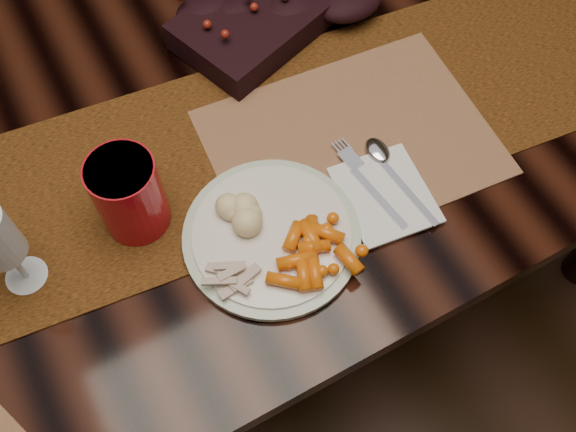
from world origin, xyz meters
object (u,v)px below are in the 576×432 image
dinner_plate (272,235)px  napkin (385,195)px  mashed_potatoes (243,208)px  dining_table (216,208)px  wine_glass (4,250)px  turkey_shreds (231,277)px  red_cup (129,195)px  centerpiece (271,5)px  baby_carrots (304,252)px  placemat_main (351,142)px

dinner_plate → napkin: dinner_plate is taller
dinner_plate → napkin: bearing=-6.0°
dinner_plate → mashed_potatoes: (-0.02, 0.04, 0.03)m
dining_table → wine_glass: 0.59m
turkey_shreds → red_cup: (-0.07, 0.15, 0.04)m
dinner_plate → wine_glass: (-0.32, 0.11, 0.07)m
centerpiece → red_cup: bearing=-144.1°
dining_table → mashed_potatoes: mashed_potatoes is taller
turkey_shreds → red_cup: bearing=114.9°
dining_table → baby_carrots: size_ratio=15.61×
centerpiece → wine_glass: bearing=-153.0°
centerpiece → placemat_main: bearing=-92.5°
centerpiece → turkey_shreds: size_ratio=4.94×
napkin → placemat_main: bearing=93.4°
turkey_shreds → wine_glass: (-0.24, 0.14, 0.06)m
napkin → centerpiece: bearing=94.2°
red_cup → wine_glass: size_ratio=0.77×
turkey_shreds → wine_glass: bearing=149.0°
placemat_main → baby_carrots: size_ratio=3.63×
dining_table → red_cup: (-0.16, -0.17, 0.44)m
baby_carrots → wine_glass: 0.38m
napkin → red_cup: 0.36m
dining_table → turkey_shreds: (-0.09, -0.33, 0.40)m
baby_carrots → turkey_shreds: 0.10m
dining_table → napkin: napkin is taller
centerpiece → baby_carrots: size_ratio=2.87×
placemat_main → red_cup: 0.34m
dinner_plate → dining_table: bearing=87.9°
dining_table → placemat_main: size_ratio=4.30×
centerpiece → wine_glass: size_ratio=2.00×
baby_carrots → turkey_shreds: baby_carrots is taller
turkey_shreds → wine_glass: size_ratio=0.41×
baby_carrots → napkin: (0.15, 0.03, -0.02)m
placemat_main → turkey_shreds: (-0.26, -0.12, 0.02)m
placemat_main → red_cup: (-0.33, 0.03, 0.07)m
red_cup → turkey_shreds: bearing=-65.1°
centerpiece → napkin: (-0.02, -0.39, -0.03)m
wine_glass → centerpiece: bearing=27.0°
baby_carrots → mashed_potatoes: (-0.04, 0.09, 0.01)m
red_cup → wine_glass: bearing=-176.4°
dining_table → dinner_plate: bearing=-92.1°
placemat_main → baby_carrots: (-0.16, -0.14, 0.03)m
turkey_shreds → napkin: turkey_shreds is taller
dining_table → red_cup: size_ratio=14.16×
napkin → dining_table: bearing=125.1°
napkin → wine_glass: 0.52m
centerpiece → turkey_shreds: 0.49m
centerpiece → turkey_shreds: bearing=-124.1°
dinner_plate → mashed_potatoes: 0.06m
placemat_main → red_cup: size_ratio=3.29×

